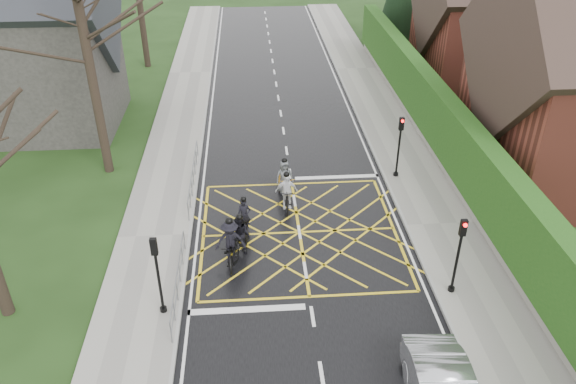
{
  "coord_description": "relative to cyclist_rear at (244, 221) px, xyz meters",
  "views": [
    {
      "loc": [
        -1.89,
        -19.12,
        13.67
      ],
      "look_at": [
        -0.39,
        1.14,
        1.3
      ],
      "focal_mm": 35.0,
      "sensor_mm": 36.0,
      "label": 1
    }
  ],
  "objects": [
    {
      "name": "traffic_light_sw",
      "position": [
        -2.82,
        -4.72,
        1.12
      ],
      "size": [
        0.24,
        0.31,
        3.21
      ],
      "color": "black",
      "rests_on": "ground"
    },
    {
      "name": "sidewalk_right",
      "position": [
        8.28,
        -0.22,
        -0.47
      ],
      "size": [
        3.0,
        80.0,
        0.15
      ],
      "primitive_type": "cube",
      "color": "gray",
      "rests_on": "ground"
    },
    {
      "name": "house_far",
      "position": [
        17.03,
        17.78,
        3.82
      ],
      "size": [
        9.8,
        8.8,
        10.3
      ],
      "color": "brown",
      "rests_on": "ground"
    },
    {
      "name": "sidewalk_left",
      "position": [
        -3.72,
        -0.22,
        -0.47
      ],
      "size": [
        3.0,
        80.0,
        0.15
      ],
      "primitive_type": "cube",
      "color": "gray",
      "rests_on": "ground"
    },
    {
      "name": "cyclist_rear",
      "position": [
        0.0,
        0.0,
        0.0
      ],
      "size": [
        0.75,
        1.77,
        1.68
      ],
      "rotation": [
        0.0,
        0.0,
        0.09
      ],
      "color": "black",
      "rests_on": "ground"
    },
    {
      "name": "railing_south",
      "position": [
        -2.37,
        -3.72,
        0.24
      ],
      "size": [
        0.05,
        5.04,
        1.03
      ],
      "color": "slate",
      "rests_on": "ground"
    },
    {
      "name": "cyclist_back",
      "position": [
        -0.16,
        -1.51,
        0.15
      ],
      "size": [
        1.12,
        1.89,
        1.83
      ],
      "rotation": [
        0.0,
        0.0,
        -0.36
      ],
      "color": "black",
      "rests_on": "ground"
    },
    {
      "name": "stone_wall",
      "position": [
        10.03,
        5.78,
        -0.19
      ],
      "size": [
        0.5,
        38.0,
        0.7
      ],
      "primitive_type": "cube",
      "color": "slate",
      "rests_on": "ground"
    },
    {
      "name": "cyclist_front",
      "position": [
        1.88,
        1.68,
        0.13
      ],
      "size": [
        0.99,
        1.83,
        1.83
      ],
      "rotation": [
        0.0,
        0.0,
        -0.01
      ],
      "color": "black",
      "rests_on": "ground"
    },
    {
      "name": "cyclist_lead",
      "position": [
        1.88,
        3.02,
        0.07
      ],
      "size": [
        1.03,
        1.93,
        1.79
      ],
      "rotation": [
        0.0,
        0.0,
        0.22
      ],
      "color": "orange",
      "rests_on": "ground"
    },
    {
      "name": "railing_north",
      "position": [
        -2.37,
        3.78,
        0.24
      ],
      "size": [
        0.05,
        6.04,
        1.03
      ],
      "color": "slate",
      "rests_on": "ground"
    },
    {
      "name": "tree_near",
      "position": [
        -6.72,
        5.78,
        7.37
      ],
      "size": [
        9.24,
        9.24,
        11.44
      ],
      "color": "black",
      "rests_on": "ground"
    },
    {
      "name": "church",
      "position": [
        -11.26,
        11.78,
        4.38
      ],
      "size": [
        8.8,
        7.8,
        11.0
      ],
      "color": "#2D2B28",
      "rests_on": "ground"
    },
    {
      "name": "traffic_light_se",
      "position": [
        7.38,
        -4.43,
        1.12
      ],
      "size": [
        0.24,
        0.31,
        3.21
      ],
      "rotation": [
        0.0,
        0.0,
        3.14
      ],
      "color": "black",
      "rests_on": "ground"
    },
    {
      "name": "road",
      "position": [
        2.28,
        -0.22,
        -0.54
      ],
      "size": [
        9.0,
        80.0,
        0.01
      ],
      "primitive_type": "cube",
      "color": "black",
      "rests_on": "ground"
    },
    {
      "name": "hedge",
      "position": [
        10.03,
        5.78,
        1.56
      ],
      "size": [
        0.9,
        38.0,
        2.8
      ],
      "primitive_type": "cube",
      "color": "#143E11",
      "rests_on": "stone_wall"
    },
    {
      "name": "traffic_light_ne",
      "position": [
        7.38,
        3.97,
        1.12
      ],
      "size": [
        0.24,
        0.31,
        3.21
      ],
      "rotation": [
        0.0,
        0.0,
        3.14
      ],
      "color": "black",
      "rests_on": "ground"
    },
    {
      "name": "cyclist_mid",
      "position": [
        -0.54,
        -1.96,
        0.18
      ],
      "size": [
        1.2,
        2.07,
        1.99
      ],
      "rotation": [
        0.0,
        0.0,
        0.03
      ],
      "color": "black",
      "rests_on": "ground"
    },
    {
      "name": "ground",
      "position": [
        2.28,
        -0.22,
        -0.54
      ],
      "size": [
        120.0,
        120.0,
        0.0
      ],
      "primitive_type": "plane",
      "color": "black",
      "rests_on": "ground"
    }
  ]
}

